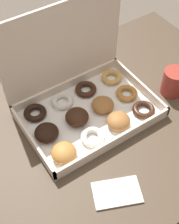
% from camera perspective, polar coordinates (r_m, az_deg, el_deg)
% --- Properties ---
extents(ground_plane, '(8.00, 8.00, 0.00)m').
position_cam_1_polar(ground_plane, '(1.65, -1.41, -19.80)').
color(ground_plane, '#6B6054').
extents(dining_table, '(1.27, 0.74, 0.77)m').
position_cam_1_polar(dining_table, '(1.05, -2.11, -7.45)').
color(dining_table, '#4C3D2D').
rests_on(dining_table, ground_plane).
extents(donut_box, '(0.41, 0.29, 0.33)m').
position_cam_1_polar(donut_box, '(0.97, -1.43, 2.58)').
color(donut_box, white).
rests_on(donut_box, dining_table).
extents(coffee_mug, '(0.07, 0.07, 0.09)m').
position_cam_1_polar(coffee_mug, '(1.07, 15.09, 5.41)').
color(coffee_mug, '#A3382D').
rests_on(coffee_mug, dining_table).
extents(paper_napkin, '(0.15, 0.12, 0.01)m').
position_cam_1_polar(paper_napkin, '(0.86, 5.02, -14.45)').
color(paper_napkin, white).
rests_on(paper_napkin, dining_table).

